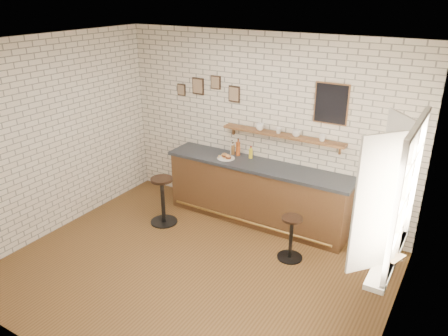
% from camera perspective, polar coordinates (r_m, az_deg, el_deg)
% --- Properties ---
extents(ground, '(5.00, 5.00, 0.00)m').
position_cam_1_polar(ground, '(6.16, -4.10, -13.21)').
color(ground, brown).
rests_on(ground, ground).
extents(bar_counter, '(3.10, 0.65, 1.01)m').
position_cam_1_polar(bar_counter, '(7.11, 4.30, -3.21)').
color(bar_counter, brown).
rests_on(bar_counter, ground).
extents(sandwich_plate, '(0.28, 0.28, 0.01)m').
position_cam_1_polar(sandwich_plate, '(7.10, 0.26, 1.31)').
color(sandwich_plate, white).
rests_on(sandwich_plate, bar_counter).
extents(ciabatta_sandwich, '(0.20, 0.13, 0.06)m').
position_cam_1_polar(ciabatta_sandwich, '(7.08, 0.32, 1.58)').
color(ciabatta_sandwich, tan).
rests_on(ciabatta_sandwich, sandwich_plate).
extents(potato_chips, '(0.25, 0.19, 0.00)m').
position_cam_1_polar(potato_chips, '(7.11, 0.08, 1.40)').
color(potato_chips, gold).
rests_on(potato_chips, sandwich_plate).
extents(bitters_bottle_brown, '(0.07, 0.07, 0.22)m').
position_cam_1_polar(bitters_bottle_brown, '(7.25, 1.15, 2.46)').
color(bitters_bottle_brown, brown).
rests_on(bitters_bottle_brown, bar_counter).
extents(bitters_bottle_white, '(0.06, 0.06, 0.24)m').
position_cam_1_polar(bitters_bottle_white, '(7.26, 1.06, 2.55)').
color(bitters_bottle_white, silver).
rests_on(bitters_bottle_white, bar_counter).
extents(bitters_bottle_amber, '(0.07, 0.07, 0.29)m').
position_cam_1_polar(bitters_bottle_amber, '(7.20, 1.84, 2.56)').
color(bitters_bottle_amber, '#984318').
rests_on(bitters_bottle_amber, bar_counter).
extents(condiment_bottle_yellow, '(0.06, 0.06, 0.20)m').
position_cam_1_polar(condiment_bottle_yellow, '(7.10, 3.51, 1.94)').
color(condiment_bottle_yellow, gold).
rests_on(condiment_bottle_yellow, bar_counter).
extents(bar_stool_left, '(0.44, 0.44, 0.79)m').
position_cam_1_polar(bar_stool_left, '(7.13, -8.00, -4.04)').
color(bar_stool_left, black).
rests_on(bar_stool_left, ground).
extents(bar_stool_right, '(0.38, 0.38, 0.66)m').
position_cam_1_polar(bar_stool_right, '(6.27, 8.75, -8.84)').
color(bar_stool_right, black).
rests_on(bar_stool_right, ground).
extents(wall_shelf, '(2.00, 0.18, 0.18)m').
position_cam_1_polar(wall_shelf, '(6.80, 7.58, 4.26)').
color(wall_shelf, brown).
rests_on(wall_shelf, ground).
extents(shelf_cup_a, '(0.15, 0.15, 0.11)m').
position_cam_1_polar(shelf_cup_a, '(6.93, 4.73, 5.38)').
color(shelf_cup_a, white).
rests_on(shelf_cup_a, wall_shelf).
extents(shelf_cup_b, '(0.12, 0.12, 0.08)m').
position_cam_1_polar(shelf_cup_b, '(6.80, 7.14, 4.85)').
color(shelf_cup_b, white).
rests_on(shelf_cup_b, wall_shelf).
extents(shelf_cup_c, '(0.15, 0.15, 0.10)m').
position_cam_1_polar(shelf_cup_c, '(6.69, 9.43, 4.49)').
color(shelf_cup_c, white).
rests_on(shelf_cup_c, wall_shelf).
extents(shelf_cup_d, '(0.14, 0.14, 0.10)m').
position_cam_1_polar(shelf_cup_d, '(6.57, 12.71, 3.87)').
color(shelf_cup_d, white).
rests_on(shelf_cup_d, wall_shelf).
extents(back_wall_decor, '(2.96, 0.02, 0.56)m').
position_cam_1_polar(back_wall_decor, '(6.78, 6.75, 9.24)').
color(back_wall_decor, black).
rests_on(back_wall_decor, ground).
extents(window_sill, '(0.20, 1.35, 0.06)m').
position_cam_1_polar(window_sill, '(5.14, 20.65, -10.69)').
color(window_sill, white).
rests_on(window_sill, ground).
extents(casement_window, '(0.40, 1.30, 1.56)m').
position_cam_1_polar(casement_window, '(4.79, 21.38, -3.02)').
color(casement_window, white).
rests_on(casement_window, ground).
extents(book_lower, '(0.24, 0.26, 0.02)m').
position_cam_1_polar(book_lower, '(5.05, 20.30, -10.73)').
color(book_lower, tan).
rests_on(book_lower, window_sill).
extents(book_upper, '(0.24, 0.28, 0.02)m').
position_cam_1_polar(book_upper, '(5.06, 20.39, -10.40)').
color(book_upper, tan).
rests_on(book_upper, book_lower).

